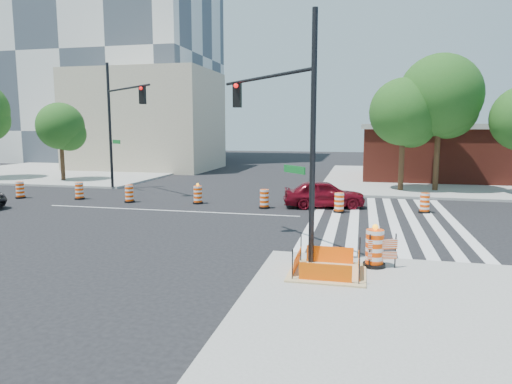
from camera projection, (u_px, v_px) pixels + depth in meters
ground at (168, 211)px, 24.01m from camera, size 120.00×120.00×0.00m
sidewalk_ne at (463, 180)px, 37.33m from camera, size 22.00×22.00×0.15m
sidewalk_nw at (75, 170)px, 45.39m from camera, size 22.00×22.00×0.15m
crosswalk_east at (383, 220)px, 21.56m from camera, size 6.75×13.50×0.01m
lane_centerline at (168, 211)px, 24.01m from camera, size 14.00×0.12×0.01m
excavation_pit at (327, 270)px, 13.29m from camera, size 2.20×2.20×0.90m
brick_storefront at (465, 152)px, 37.01m from camera, size 16.50×8.50×4.60m
beige_midrise at (147, 121)px, 47.21m from camera, size 14.00×10.00×10.00m
red_coupe at (324, 194)px, 24.88m from camera, size 4.68×2.73×1.50m
signal_pole_se at (284, 117)px, 14.95m from camera, size 4.04×4.31×7.64m
signal_pole_nw at (119, 114)px, 30.25m from camera, size 5.17×4.15×8.58m
pit_drum at (375, 249)px, 13.82m from camera, size 0.67×0.67×1.32m
barricade at (383, 250)px, 13.64m from camera, size 0.86×0.34×1.06m
tree_north_b at (61, 129)px, 36.10m from camera, size 3.71×3.69×6.28m
tree_north_c at (404, 116)px, 30.19m from camera, size 4.47×4.47×7.60m
tree_north_d at (441, 100)px, 30.00m from camera, size 5.37×5.37×9.13m
median_drum_0 at (20, 191)px, 28.12m from camera, size 0.60×0.60×1.02m
median_drum_1 at (79, 192)px, 27.70m from camera, size 0.60×0.60×1.02m
median_drum_2 at (129, 194)px, 26.57m from camera, size 0.60×0.60×1.02m
median_drum_3 at (198, 195)px, 26.13m from camera, size 0.60×0.60×1.18m
median_drum_4 at (264, 200)px, 24.64m from camera, size 0.60×0.60×1.02m
median_drum_5 at (339, 203)px, 23.40m from camera, size 0.60×0.60×1.02m
median_drum_6 at (425, 204)px, 23.31m from camera, size 0.60×0.60×1.02m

